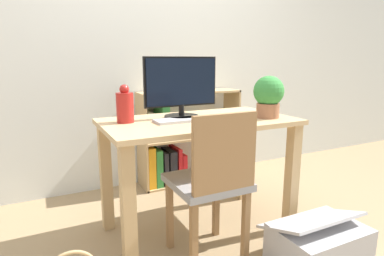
{
  "coord_description": "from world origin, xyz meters",
  "views": [
    {
      "loc": [
        -0.93,
        -1.78,
        1.13
      ],
      "look_at": [
        0.0,
        0.1,
        0.68
      ],
      "focal_mm": 30.0,
      "sensor_mm": 36.0,
      "label": 1
    }
  ],
  "objects_px": {
    "monitor": "(181,86)",
    "vase": "(125,106)",
    "keyboard": "(185,120)",
    "potted_plant": "(268,95)",
    "storage_box": "(318,244)",
    "chair": "(212,180)",
    "bookshelf": "(172,146)"
  },
  "relations": [
    {
      "from": "monitor",
      "to": "potted_plant",
      "type": "height_order",
      "value": "monitor"
    },
    {
      "from": "potted_plant",
      "to": "monitor",
      "type": "bearing_deg",
      "value": 154.25
    },
    {
      "from": "storage_box",
      "to": "potted_plant",
      "type": "bearing_deg",
      "value": 88.27
    },
    {
      "from": "monitor",
      "to": "chair",
      "type": "height_order",
      "value": "monitor"
    },
    {
      "from": "vase",
      "to": "chair",
      "type": "relative_size",
      "value": 0.26
    },
    {
      "from": "storage_box",
      "to": "keyboard",
      "type": "bearing_deg",
      "value": 129.56
    },
    {
      "from": "monitor",
      "to": "chair",
      "type": "relative_size",
      "value": 0.57
    },
    {
      "from": "chair",
      "to": "bookshelf",
      "type": "distance_m",
      "value": 1.22
    },
    {
      "from": "monitor",
      "to": "potted_plant",
      "type": "distance_m",
      "value": 0.57
    },
    {
      "from": "chair",
      "to": "storage_box",
      "type": "bearing_deg",
      "value": -23.69
    },
    {
      "from": "potted_plant",
      "to": "bookshelf",
      "type": "bearing_deg",
      "value": 105.2
    },
    {
      "from": "vase",
      "to": "storage_box",
      "type": "height_order",
      "value": "vase"
    },
    {
      "from": "storage_box",
      "to": "vase",
      "type": "bearing_deg",
      "value": 139.0
    },
    {
      "from": "monitor",
      "to": "keyboard",
      "type": "xyz_separation_m",
      "value": [
        -0.03,
        -0.11,
        -0.2
      ]
    },
    {
      "from": "chair",
      "to": "vase",
      "type": "bearing_deg",
      "value": 133.6
    },
    {
      "from": "bookshelf",
      "to": "vase",
      "type": "bearing_deg",
      "value": -129.65
    },
    {
      "from": "keyboard",
      "to": "potted_plant",
      "type": "xyz_separation_m",
      "value": [
        0.54,
        -0.13,
        0.14
      ]
    },
    {
      "from": "monitor",
      "to": "bookshelf",
      "type": "relative_size",
      "value": 0.53
    },
    {
      "from": "storage_box",
      "to": "chair",
      "type": "bearing_deg",
      "value": 150.11
    },
    {
      "from": "bookshelf",
      "to": "storage_box",
      "type": "bearing_deg",
      "value": -80.35
    },
    {
      "from": "potted_plant",
      "to": "bookshelf",
      "type": "distance_m",
      "value": 1.16
    },
    {
      "from": "monitor",
      "to": "keyboard",
      "type": "relative_size",
      "value": 1.3
    },
    {
      "from": "keyboard",
      "to": "bookshelf",
      "type": "relative_size",
      "value": 0.41
    },
    {
      "from": "keyboard",
      "to": "potted_plant",
      "type": "height_order",
      "value": "potted_plant"
    },
    {
      "from": "potted_plant",
      "to": "chair",
      "type": "bearing_deg",
      "value": -159.0
    },
    {
      "from": "keyboard",
      "to": "vase",
      "type": "height_order",
      "value": "vase"
    },
    {
      "from": "keyboard",
      "to": "chair",
      "type": "xyz_separation_m",
      "value": [
        0.01,
        -0.33,
        -0.28
      ]
    },
    {
      "from": "monitor",
      "to": "vase",
      "type": "distance_m",
      "value": 0.39
    },
    {
      "from": "monitor",
      "to": "vase",
      "type": "relative_size",
      "value": 2.18
    },
    {
      "from": "chair",
      "to": "bookshelf",
      "type": "height_order",
      "value": "chair"
    },
    {
      "from": "monitor",
      "to": "vase",
      "type": "xyz_separation_m",
      "value": [
        -0.37,
        0.0,
        -0.11
      ]
    },
    {
      "from": "potted_plant",
      "to": "storage_box",
      "type": "distance_m",
      "value": 0.93
    }
  ]
}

